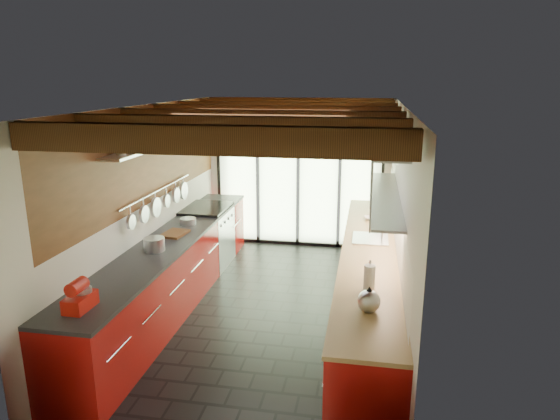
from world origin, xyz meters
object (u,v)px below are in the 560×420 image
object	(u,v)px
kettle	(369,300)
bowl	(370,218)
soap_bottle	(369,271)
stand_mixer	(80,297)
paper_towel	(369,278)

from	to	relation	value
kettle	bowl	world-z (taller)	kettle
soap_bottle	kettle	bearing A→B (deg)	-90.00
stand_mixer	soap_bottle	bearing A→B (deg)	24.06
stand_mixer	paper_towel	distance (m)	2.69
stand_mixer	bowl	bearing A→B (deg)	53.29
paper_towel	soap_bottle	distance (m)	0.26
stand_mixer	bowl	distance (m)	4.25
stand_mixer	bowl	xyz separation A→B (m)	(2.54, 3.41, -0.09)
kettle	bowl	distance (m)	2.99
stand_mixer	paper_towel	xyz separation A→B (m)	(2.54, 0.87, 0.01)
stand_mixer	paper_towel	bearing A→B (deg)	18.98
soap_bottle	bowl	distance (m)	2.27
kettle	bowl	size ratio (longest dim) A/B	1.53
stand_mixer	bowl	world-z (taller)	stand_mixer
kettle	paper_towel	distance (m)	0.46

